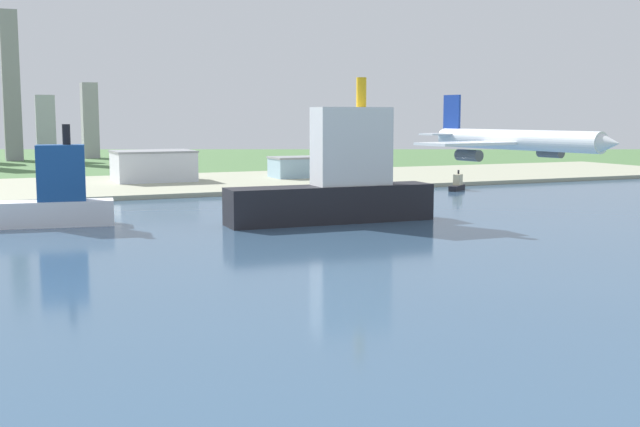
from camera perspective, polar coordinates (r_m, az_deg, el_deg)
ground_plane at (r=292.77m, az=-9.82°, el=-1.38°), size 2400.00×2400.00×0.00m
water_bay at (r=235.72m, az=-6.27°, el=-3.34°), size 840.00×360.00×0.15m
industrial_pier at (r=478.08m, az=-15.38°, el=1.87°), size 840.00×140.00×2.50m
airplane_landing at (r=157.00m, az=13.84°, el=5.12°), size 40.10×44.80×12.70m
tugboat_small at (r=457.76m, az=9.85°, el=2.07°), size 16.17×14.59×11.40m
ferry_boat at (r=320.65m, az=-18.65°, el=1.14°), size 50.36×19.27×39.06m
cargo_ship at (r=315.40m, az=1.36°, el=2.35°), size 84.76×19.68×57.33m
warehouse_main at (r=497.38m, az=-11.90°, el=3.39°), size 48.06×36.02×18.73m
warehouse_annex at (r=518.87m, az=-0.88°, el=3.40°), size 48.67×24.28×13.45m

